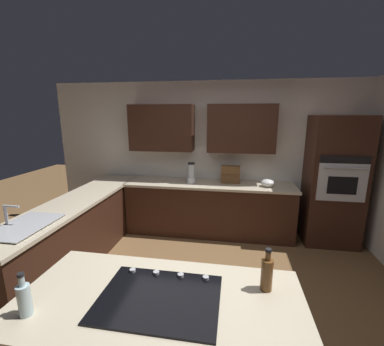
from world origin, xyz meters
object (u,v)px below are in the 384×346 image
object	(u,v)px
wall_oven	(334,182)
second_bottle	(267,273)
oil_bottle	(24,299)
sink_unit	(24,225)
mixing_bowl	(268,183)
spice_rack	(230,175)
blender	(191,174)
cooktop	(159,297)

from	to	relation	value
wall_oven	second_bottle	xyz separation A→B (m)	(1.31, 2.63, 0.00)
oil_bottle	sink_unit	bearing A→B (deg)	-47.38
sink_unit	mixing_bowl	distance (m)	3.34
sink_unit	oil_bottle	bearing A→B (deg)	132.62
sink_unit	spice_rack	size ratio (longest dim) A/B	2.22
blender	oil_bottle	world-z (taller)	blender
wall_oven	sink_unit	xyz separation A→B (m)	(3.68, 2.04, -0.10)
blender	cooktop	bearing A→B (deg)	95.44
mixing_bowl	oil_bottle	world-z (taller)	oil_bottle
mixing_bowl	wall_oven	bearing A→B (deg)	-178.07
second_bottle	spice_rack	bearing A→B (deg)	-83.88
cooktop	wall_oven	bearing A→B (deg)	-125.01
oil_bottle	cooktop	bearing A→B (deg)	-160.47
spice_rack	oil_bottle	bearing A→B (deg)	70.75
sink_unit	cooktop	distance (m)	1.87
blender	spice_rack	size ratio (longest dim) A/B	1.13
sink_unit	second_bottle	world-z (taller)	second_bottle
second_bottle	wall_oven	bearing A→B (deg)	-116.43
sink_unit	oil_bottle	size ratio (longest dim) A/B	2.59
blender	second_bottle	distance (m)	2.76
sink_unit	spice_rack	distance (m)	2.97
spice_rack	sink_unit	bearing A→B (deg)	45.56
sink_unit	oil_bottle	distance (m)	1.44
wall_oven	spice_rack	xyz separation A→B (m)	(1.60, -0.08, 0.03)
oil_bottle	mixing_bowl	bearing A→B (deg)	-119.21
cooktop	blender	world-z (taller)	blender
second_bottle	mixing_bowl	bearing A→B (deg)	-96.77
wall_oven	oil_bottle	distance (m)	4.11
mixing_bowl	oil_bottle	distance (m)	3.50
mixing_bowl	spice_rack	size ratio (longest dim) A/B	0.69
sink_unit	oil_bottle	world-z (taller)	oil_bottle
sink_unit	blender	bearing A→B (deg)	-125.52
wall_oven	sink_unit	world-z (taller)	wall_oven
cooktop	mixing_bowl	bearing A→B (deg)	-109.36
wall_oven	spice_rack	size ratio (longest dim) A/B	6.45
blender	oil_bottle	xyz separation A→B (m)	(0.46, 3.06, -0.05)
mixing_bowl	oil_bottle	bearing A→B (deg)	60.79
sink_unit	blender	size ratio (longest dim) A/B	1.97
mixing_bowl	sink_unit	bearing A→B (deg)	36.77
cooktop	blender	xyz separation A→B (m)	(0.27, -2.80, 0.15)
blender	oil_bottle	size ratio (longest dim) A/B	1.31
oil_bottle	second_bottle	size ratio (longest dim) A/B	0.91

